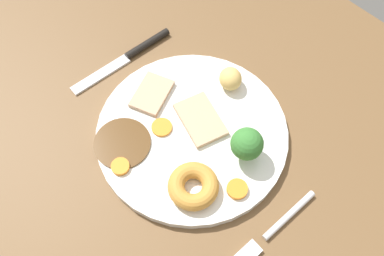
{
  "coord_description": "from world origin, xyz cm",
  "views": [
    {
      "loc": [
        -17.68,
        18.25,
        60.79
      ],
      "look_at": [
        3.78,
        -2.76,
        6.0
      ],
      "focal_mm": 40.7,
      "sensor_mm": 36.0,
      "label": 1
    }
  ],
  "objects": [
    {
      "name": "fork",
      "position": [
        -13.91,
        -0.1,
        3.99
      ],
      "size": [
        2.31,
        15.31,
        0.9
      ],
      "rotation": [
        0.0,
        0.0,
        1.51
      ],
      "color": "silver",
      "rests_on": "dining_table"
    },
    {
      "name": "carrot_coin_side",
      "position": [
        -6.96,
        -0.79,
        5.35
      ],
      "size": [
        2.89,
        2.89,
        0.69
      ],
      "primitive_type": "cylinder",
      "color": "orange",
      "rests_on": "dinner_plate"
    },
    {
      "name": "carrot_coin_back",
      "position": [
        7.28,
        0.19,
        5.2
      ],
      "size": [
        3.03,
        3.03,
        0.4
      ],
      "primitive_type": "cylinder",
      "color": "orange",
      "rests_on": "dinner_plate"
    },
    {
      "name": "carrot_coin_front",
      "position": [
        6.65,
        8.36,
        5.32
      ],
      "size": [
        2.57,
        2.57,
        0.64
      ],
      "primitive_type": "cylinder",
      "color": "orange",
      "rests_on": "dinner_plate"
    },
    {
      "name": "meat_slice_main",
      "position": [
        4.17,
        -4.89,
        5.4
      ],
      "size": [
        9.13,
        7.36,
        0.8
      ],
      "primitive_type": "cube",
      "rotation": [
        0.0,
        0.0,
        5.98
      ],
      "color": "tan",
      "rests_on": "dinner_plate"
    },
    {
      "name": "roast_potato_left",
      "position": [
        5.56,
        -12.67,
        6.61
      ],
      "size": [
        5.0,
        4.89,
        3.23
      ],
      "primitive_type": "ellipsoid",
      "rotation": [
        0.0,
        0.0,
        2.59
      ],
      "color": "#D8B260",
      "rests_on": "dinner_plate"
    },
    {
      "name": "knife",
      "position": [
        21.4,
        -6.03,
        4.05
      ],
      "size": [
        3.03,
        18.56,
        1.2
      ],
      "rotation": [
        0.0,
        0.0,
        1.49
      ],
      "color": "black",
      "rests_on": "dining_table"
    },
    {
      "name": "broccoli_floret",
      "position": [
        -4.09,
        -5.44,
        8.29
      ],
      "size": [
        4.55,
        4.55,
        5.66
      ],
      "color": "#8CB766",
      "rests_on": "dinner_plate"
    },
    {
      "name": "gravy_pool",
      "position": [
        9.34,
        5.79,
        5.15
      ],
      "size": [
        8.23,
        8.23,
        0.3
      ],
      "primitive_type": "cylinder",
      "color": "#563819",
      "rests_on": "dinner_plate"
    },
    {
      "name": "dining_table",
      "position": [
        0.0,
        0.0,
        1.8
      ],
      "size": [
        120.0,
        84.0,
        3.6
      ],
      "primitive_type": "cube",
      "color": "brown",
      "rests_on": "ground"
    },
    {
      "name": "yorkshire_pudding",
      "position": [
        -2.73,
        3.37,
        6.15
      ],
      "size": [
        6.92,
        6.92,
        2.3
      ],
      "primitive_type": "torus",
      "color": "#C68938",
      "rests_on": "dinner_plate"
    },
    {
      "name": "dinner_plate",
      "position": [
        3.78,
        -2.76,
        4.3
      ],
      "size": [
        28.07,
        28.07,
        1.4
      ],
      "primitive_type": "cylinder",
      "color": "white",
      "rests_on": "dining_table"
    },
    {
      "name": "meat_slice_under",
      "position": [
        12.52,
        -2.77,
        5.4
      ],
      "size": [
        6.76,
        7.92,
        0.8
      ],
      "primitive_type": "cube",
      "rotation": [
        0.0,
        0.0,
        1.95
      ],
      "color": "tan",
      "rests_on": "dinner_plate"
    }
  ]
}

